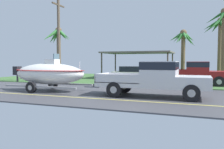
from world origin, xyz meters
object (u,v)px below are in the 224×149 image
(pickup_truck_towing, at_px, (159,77))
(palm_tree_far_left, at_px, (220,31))
(parked_sedan_near, at_px, (136,74))
(palm_tree_mid, at_px, (183,42))
(boat_on_trailer, at_px, (49,74))
(palm_tree_near_left, at_px, (224,30))
(palm_tree_near_right, at_px, (58,40))
(parked_pickup_background, at_px, (197,72))
(carport_awning, at_px, (138,53))
(utility_pole, at_px, (59,39))

(pickup_truck_towing, bearing_deg, palm_tree_far_left, 74.19)
(parked_sedan_near, relative_size, palm_tree_mid, 0.85)
(boat_on_trailer, bearing_deg, palm_tree_near_left, 44.83)
(parked_sedan_near, height_order, palm_tree_near_right, palm_tree_near_right)
(pickup_truck_towing, height_order, boat_on_trailer, boat_on_trailer)
(parked_pickup_background, xyz_separation_m, carport_awning, (-5.84, 4.73, 1.67))
(carport_awning, relative_size, palm_tree_mid, 1.32)
(parked_sedan_near, relative_size, carport_awning, 0.64)
(carport_awning, distance_m, palm_tree_far_left, 8.40)
(boat_on_trailer, distance_m, palm_tree_near_left, 15.64)
(palm_tree_far_left, bearing_deg, utility_pole, -148.65)
(palm_tree_near_right, relative_size, palm_tree_far_left, 0.84)
(carport_awning, height_order, utility_pole, utility_pole)
(utility_pole, bearing_deg, boat_on_trailer, -62.55)
(palm_tree_near_left, bearing_deg, palm_tree_far_left, 92.97)
(pickup_truck_towing, bearing_deg, boat_on_trailer, 180.00)
(parked_sedan_near, height_order, palm_tree_near_left, palm_tree_near_left)
(pickup_truck_towing, height_order, palm_tree_far_left, palm_tree_far_left)
(palm_tree_mid, bearing_deg, carport_awning, -145.52)
(palm_tree_far_left, bearing_deg, palm_tree_near_left, -87.03)
(utility_pole, bearing_deg, pickup_truck_towing, -29.17)
(palm_tree_far_left, bearing_deg, parked_pickup_background, -106.82)
(palm_tree_near_left, relative_size, palm_tree_mid, 1.24)
(carport_awning, height_order, palm_tree_mid, palm_tree_mid)
(parked_sedan_near, relative_size, palm_tree_near_right, 0.87)
(carport_awning, relative_size, palm_tree_near_left, 1.07)
(pickup_truck_towing, distance_m, parked_sedan_near, 9.80)
(palm_tree_near_left, distance_m, palm_tree_far_left, 2.83)
(parked_pickup_background, height_order, palm_tree_mid, palm_tree_mid)
(palm_tree_near_left, height_order, palm_tree_near_right, palm_tree_near_left)
(palm_tree_mid, bearing_deg, utility_pole, -137.12)
(parked_pickup_background, relative_size, utility_pole, 0.74)
(parked_sedan_near, distance_m, carport_awning, 3.22)
(pickup_truck_towing, distance_m, utility_pole, 11.35)
(boat_on_trailer, bearing_deg, parked_pickup_background, 38.45)
(pickup_truck_towing, distance_m, palm_tree_far_left, 14.61)
(palm_tree_near_left, bearing_deg, boat_on_trailer, -135.17)
(boat_on_trailer, relative_size, palm_tree_near_right, 1.16)
(parked_sedan_near, bearing_deg, utility_pole, -148.07)
(palm_tree_near_right, height_order, palm_tree_mid, palm_tree_mid)
(parked_pickup_background, relative_size, palm_tree_near_left, 0.83)
(palm_tree_far_left, distance_m, utility_pole, 15.78)
(pickup_truck_towing, xyz_separation_m, palm_tree_far_left, (3.84, 13.55, 3.86))
(parked_sedan_near, relative_size, palm_tree_near_left, 0.68)
(pickup_truck_towing, xyz_separation_m, palm_tree_mid, (0.27, 14.53, 2.87))
(pickup_truck_towing, height_order, palm_tree_mid, palm_tree_mid)
(parked_pickup_background, xyz_separation_m, palm_tree_near_right, (-12.95, 0.65, 2.90))
(utility_pole, bearing_deg, parked_sedan_near, 31.93)
(carport_awning, xyz_separation_m, palm_tree_mid, (4.29, 2.95, 1.22))
(parked_sedan_near, bearing_deg, carport_awning, 100.01)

